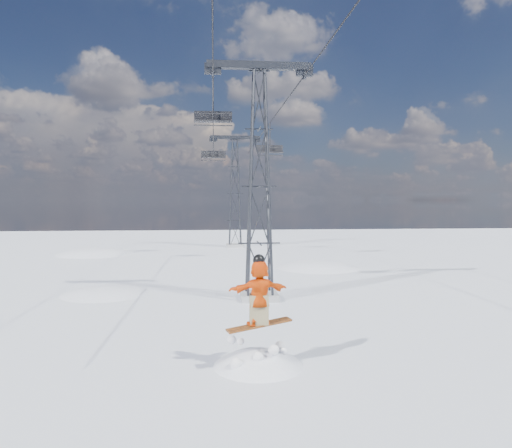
% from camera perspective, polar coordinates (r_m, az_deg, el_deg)
% --- Properties ---
extents(ground, '(120.00, 120.00, 0.00)m').
position_cam_1_polar(ground, '(14.85, 0.38, -16.02)').
color(ground, white).
rests_on(ground, ground).
extents(snow_terrain, '(39.00, 37.00, 22.00)m').
position_cam_1_polar(snow_terrain, '(38.20, -10.57, -19.24)').
color(snow_terrain, white).
rests_on(snow_terrain, ground).
extents(lift_tower_near, '(5.20, 1.80, 11.43)m').
position_cam_1_polar(lift_tower_near, '(22.09, 0.39, 4.62)').
color(lift_tower_near, '#999999').
rests_on(lift_tower_near, ground).
extents(lift_tower_far, '(5.20, 1.80, 11.43)m').
position_cam_1_polar(lift_tower_far, '(47.03, -2.64, 3.76)').
color(lift_tower_far, '#999999').
rests_on(lift_tower_far, ground).
extents(haul_cables, '(4.46, 51.00, 0.06)m').
position_cam_1_polar(haul_cables, '(34.08, -1.57, 13.15)').
color(haul_cables, black).
rests_on(haul_cables, ground).
extents(snowboarder_jump, '(4.40, 4.40, 7.26)m').
position_cam_1_polar(snowboarder_jump, '(14.60, 0.29, -23.19)').
color(snowboarder_jump, white).
rests_on(snowboarder_jump, ground).
extents(lift_chair_near, '(1.90, 0.55, 2.35)m').
position_cam_1_polar(lift_chair_near, '(23.45, -5.38, 13.12)').
color(lift_chair_near, black).
rests_on(lift_chair_near, ground).
extents(lift_chair_mid, '(2.07, 0.60, 2.57)m').
position_cam_1_polar(lift_chair_mid, '(36.09, 1.74, 9.28)').
color(lift_chair_mid, black).
rests_on(lift_chair_mid, ground).
extents(lift_chair_far, '(2.12, 0.61, 2.63)m').
position_cam_1_polar(lift_chair_far, '(40.01, -5.35, 8.58)').
color(lift_chair_far, black).
rests_on(lift_chair_far, ground).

